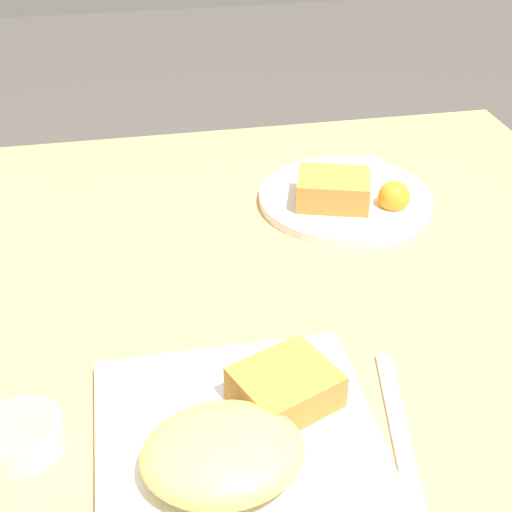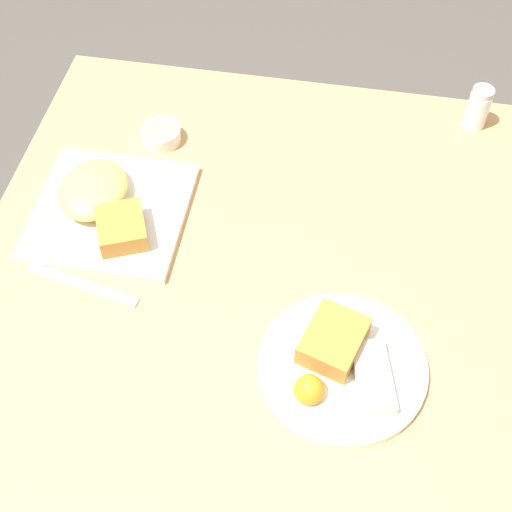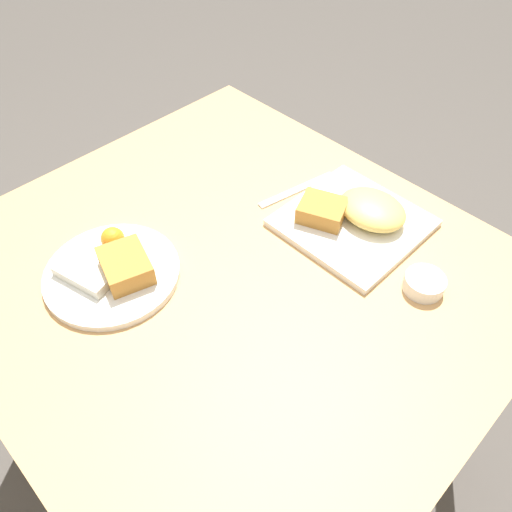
{
  "view_description": "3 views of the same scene",
  "coord_description": "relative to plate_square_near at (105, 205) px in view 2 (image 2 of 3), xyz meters",
  "views": [
    {
      "loc": [
        -0.16,
        -0.68,
        1.21
      ],
      "look_at": [
        -0.03,
        -0.02,
        0.76
      ],
      "focal_mm": 50.0,
      "sensor_mm": 36.0,
      "label": 1
    },
    {
      "loc": [
        0.64,
        0.13,
        1.64
      ],
      "look_at": [
        -0.01,
        0.01,
        0.76
      ],
      "focal_mm": 50.0,
      "sensor_mm": 36.0,
      "label": 2
    },
    {
      "loc": [
        -0.47,
        0.39,
        1.41
      ],
      "look_at": [
        -0.04,
        -0.03,
        0.75
      ],
      "focal_mm": 35.0,
      "sensor_mm": 36.0,
      "label": 3
    }
  ],
  "objects": [
    {
      "name": "butter_knife",
      "position": [
        0.15,
        0.01,
        -0.02
      ],
      "size": [
        0.05,
        0.19,
        0.0
      ],
      "rotation": [
        0.0,
        0.0,
        1.38
      ],
      "color": "silver",
      "rests_on": "dining_table"
    },
    {
      "name": "sauce_ramekin",
      "position": [
        -0.19,
        0.05,
        -0.01
      ],
      "size": [
        0.07,
        0.07,
        0.03
      ],
      "color": "white",
      "rests_on": "dining_table"
    },
    {
      "name": "ground_plane",
      "position": [
        0.09,
        0.26,
        -0.73
      ],
      "size": [
        8.0,
        8.0,
        0.0
      ],
      "primitive_type": "plane",
      "color": "#4C4742"
    },
    {
      "name": "plate_oval_far",
      "position": [
        0.22,
        0.42,
        -0.01
      ],
      "size": [
        0.25,
        0.25,
        0.05
      ],
      "color": "white",
      "rests_on": "dining_table"
    },
    {
      "name": "plate_square_near",
      "position": [
        0.0,
        0.0,
        0.0
      ],
      "size": [
        0.25,
        0.25,
        0.06
      ],
      "color": "white",
      "rests_on": "dining_table"
    },
    {
      "name": "dining_table",
      "position": [
        0.09,
        0.26,
        -0.1
      ],
      "size": [
        0.98,
        0.9,
        0.71
      ],
      "color": "tan",
      "rests_on": "ground_plane"
    },
    {
      "name": "salt_shaker",
      "position": [
        -0.33,
        0.61,
        0.01
      ],
      "size": [
        0.04,
        0.04,
        0.08
      ],
      "color": "white",
      "rests_on": "dining_table"
    }
  ]
}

